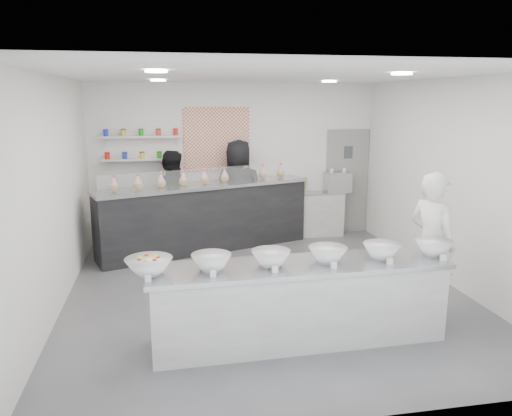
{
  "coord_description": "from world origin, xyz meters",
  "views": [
    {
      "loc": [
        -1.35,
        -6.58,
        2.69
      ],
      "look_at": [
        -0.06,
        0.4,
        1.14
      ],
      "focal_mm": 35.0,
      "sensor_mm": 36.0,
      "label": 1
    }
  ],
  "objects": [
    {
      "name": "sneeze_guard",
      "position": [
        -0.55,
        1.89,
        1.38
      ],
      "size": [
        3.67,
        1.26,
        0.33
      ],
      "primitive_type": "cube",
      "rotation": [
        0.0,
        0.0,
        0.33
      ],
      "color": "white",
      "rests_on": "back_bar"
    },
    {
      "name": "back_door",
      "position": [
        2.3,
        2.97,
        1.05
      ],
      "size": [
        0.88,
        0.04,
        2.1
      ],
      "primitive_type": "cube",
      "color": "gray",
      "rests_on": "floor"
    },
    {
      "name": "cup_stacks",
      "position": [
        1.28,
        2.78,
        1.04
      ],
      "size": [
        0.24,
        0.24,
        0.32
      ],
      "primitive_type": null,
      "color": "tan",
      "rests_on": "espresso_ledge"
    },
    {
      "name": "right_wall",
      "position": [
        2.75,
        0.0,
        1.5
      ],
      "size": [
        0.0,
        6.0,
        6.0
      ],
      "primitive_type": "plane",
      "rotation": [
        1.57,
        0.0,
        -1.57
      ],
      "color": "white",
      "rests_on": "floor"
    },
    {
      "name": "downlight_1",
      "position": [
        1.4,
        -1.0,
        2.98
      ],
      "size": [
        0.24,
        0.24,
        0.02
      ],
      "primitive_type": "cylinder",
      "color": "white",
      "rests_on": "ceiling"
    },
    {
      "name": "ceiling",
      "position": [
        0.0,
        0.0,
        3.0
      ],
      "size": [
        6.0,
        6.0,
        0.0
      ],
      "primitive_type": "plane",
      "rotation": [
        3.14,
        0.0,
        0.0
      ],
      "color": "white",
      "rests_on": "floor"
    },
    {
      "name": "woman_prep",
      "position": [
        1.91,
        -1.06,
        0.91
      ],
      "size": [
        0.66,
        0.78,
        1.83
      ],
      "primitive_type": "imported",
      "rotation": [
        0.0,
        0.0,
        1.97
      ],
      "color": "white",
      "rests_on": "floor"
    },
    {
      "name": "preserve_jars",
      "position": [
        -1.75,
        2.88,
        1.88
      ],
      "size": [
        1.45,
        0.1,
        0.56
      ],
      "primitive_type": null,
      "color": "red",
      "rests_on": "jar_shelf_lower"
    },
    {
      "name": "pattern_panel",
      "position": [
        -0.35,
        2.98,
        1.95
      ],
      "size": [
        1.25,
        0.03,
        1.2
      ],
      "primitive_type": "cube",
      "color": "#D2562E",
      "rests_on": "back_wall"
    },
    {
      "name": "staff_right",
      "position": [
        0.01,
        2.6,
        0.98
      ],
      "size": [
        1.11,
        0.89,
        1.97
      ],
      "primitive_type": "imported",
      "rotation": [
        0.0,
        0.0,
        2.83
      ],
      "color": "black",
      "rests_on": "floor"
    },
    {
      "name": "espresso_machine",
      "position": [
        2.03,
        2.78,
        1.07
      ],
      "size": [
        0.49,
        0.34,
        0.38
      ],
      "primitive_type": "cube",
      "color": "#93969E",
      "rests_on": "espresso_ledge"
    },
    {
      "name": "espresso_ledge",
      "position": [
        1.55,
        2.78,
        0.44
      ],
      "size": [
        1.19,
        0.38,
        0.88
      ],
      "primitive_type": "cube",
      "color": "#A5A5A0",
      "rests_on": "floor"
    },
    {
      "name": "back_bar",
      "position": [
        -0.66,
        2.21,
        0.61
      ],
      "size": [
        3.95,
        1.95,
        1.22
      ],
      "primitive_type": "cube",
      "rotation": [
        0.0,
        0.0,
        0.33
      ],
      "color": "black",
      "rests_on": "floor"
    },
    {
      "name": "jar_shelf_lower",
      "position": [
        -1.75,
        2.9,
        1.6
      ],
      "size": [
        1.45,
        0.22,
        0.04
      ],
      "primitive_type": "cube",
      "color": "silver",
      "rests_on": "back_wall"
    },
    {
      "name": "label_cards",
      "position": [
        0.06,
        -2.05,
        0.95
      ],
      "size": [
        3.31,
        0.04,
        0.07
      ],
      "primitive_type": null,
      "color": "white",
      "rests_on": "prep_counter"
    },
    {
      "name": "prep_counter",
      "position": [
        0.07,
        -1.51,
        0.46
      ],
      "size": [
        3.37,
        0.84,
        0.92
      ],
      "primitive_type": "cube",
      "rotation": [
        0.0,
        0.0,
        0.02
      ],
      "color": "#A5A5A0",
      "rests_on": "floor"
    },
    {
      "name": "left_wall",
      "position": [
        -2.75,
        0.0,
        1.5
      ],
      "size": [
        0.0,
        6.0,
        6.0
      ],
      "primitive_type": "plane",
      "rotation": [
        1.57,
        0.0,
        1.57
      ],
      "color": "white",
      "rests_on": "floor"
    },
    {
      "name": "downlight_0",
      "position": [
        -1.4,
        -1.0,
        2.98
      ],
      "size": [
        0.24,
        0.24,
        0.02
      ],
      "primitive_type": "cylinder",
      "color": "white",
      "rests_on": "ceiling"
    },
    {
      "name": "jar_shelf_upper",
      "position": [
        -1.75,
        2.9,
        2.02
      ],
      "size": [
        1.45,
        0.22,
        0.04
      ],
      "primitive_type": "cube",
      "color": "silver",
      "rests_on": "back_wall"
    },
    {
      "name": "downlight_2",
      "position": [
        -1.4,
        1.6,
        2.98
      ],
      "size": [
        0.24,
        0.24,
        0.02
      ],
      "primitive_type": "cylinder",
      "color": "white",
      "rests_on": "ceiling"
    },
    {
      "name": "prep_bowls",
      "position": [
        0.07,
        -1.51,
        1.0
      ],
      "size": [
        3.69,
        0.61,
        0.17
      ],
      "primitive_type": null,
      "rotation": [
        0.0,
        0.0,
        0.02
      ],
      "color": "white",
      "rests_on": "prep_counter"
    },
    {
      "name": "back_wall",
      "position": [
        0.0,
        3.0,
        1.5
      ],
      "size": [
        5.5,
        0.0,
        5.5
      ],
      "primitive_type": "plane",
      "rotation": [
        1.57,
        0.0,
        0.0
      ],
      "color": "white",
      "rests_on": "floor"
    },
    {
      "name": "floor",
      "position": [
        0.0,
        0.0,
        0.0
      ],
      "size": [
        6.0,
        6.0,
        0.0
      ],
      "primitive_type": "plane",
      "color": "#515156",
      "rests_on": "ground"
    },
    {
      "name": "downlight_3",
      "position": [
        1.4,
        1.6,
        2.98
      ],
      "size": [
        0.24,
        0.24,
        0.02
      ],
      "primitive_type": "cylinder",
      "color": "white",
      "rests_on": "ceiling"
    },
    {
      "name": "cookie_bags",
      "position": [
        -0.66,
        2.21,
        1.35
      ],
      "size": [
        3.23,
        1.23,
        0.28
      ],
      "primitive_type": null,
      "rotation": [
        0.0,
        0.0,
        0.33
      ],
      "color": "pink",
      "rests_on": "back_bar"
    },
    {
      "name": "staff_left",
      "position": [
        -1.25,
        2.6,
        0.89
      ],
      "size": [
        1.03,
        0.9,
        1.79
      ],
      "primitive_type": "imported",
      "rotation": [
        0.0,
        0.0,
        2.85
      ],
      "color": "black",
      "rests_on": "floor"
    }
  ]
}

